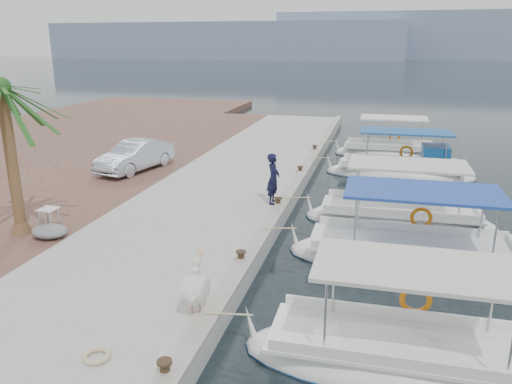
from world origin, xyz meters
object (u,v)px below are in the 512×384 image
at_px(fishing_caique_c, 399,220).
at_px(date_palm, 1,88).
at_px(fishing_caique_d, 402,173).
at_px(fisherman, 273,179).
at_px(parked_car, 135,156).
at_px(pelican, 195,288).
at_px(fishing_caique_e, 388,154).
at_px(fishing_caique_b, 410,258).
at_px(fishing_caique_a, 399,362).

bearing_deg(fishing_caique_c, date_palm, -156.02).
bearing_deg(fishing_caique_d, fisherman, -123.98).
bearing_deg(parked_car, pelican, -44.70).
bearing_deg(date_palm, fishing_caique_e, 55.89).
bearing_deg(pelican, date_palm, 155.61).
relative_size(fishing_caique_b, parked_car, 1.71).
bearing_deg(fisherman, fishing_caique_b, -120.07).
relative_size(fishing_caique_a, date_palm, 1.17).
relative_size(fishing_caique_c, fishing_caique_e, 1.10).
bearing_deg(fishing_caique_b, fisherman, 147.86).
distance_m(fishing_caique_a, fishing_caique_e, 20.01).
height_order(fishing_caique_b, fishing_caique_e, same).
relative_size(fishing_caique_b, date_palm, 1.34).
bearing_deg(fishing_caique_a, fishing_caique_c, 88.77).
distance_m(fishing_caique_a, date_palm, 12.81).
xyz_separation_m(fishing_caique_c, pelican, (-4.55, -8.30, 0.96)).
bearing_deg(fisherman, fishing_caique_a, -150.22).
xyz_separation_m(fishing_caique_c, fishing_caique_e, (-0.30, 11.46, 0.00)).
bearing_deg(fishing_caique_b, parked_car, 152.14).
height_order(fishing_caique_a, date_palm, date_palm).
xyz_separation_m(pelican, parked_car, (-7.27, 11.41, 0.11)).
bearing_deg(date_palm, parked_car, 91.95).
height_order(fishing_caique_b, date_palm, date_palm).
relative_size(pelican, date_palm, 0.27).
distance_m(fishing_caique_c, fishing_caique_e, 11.46).
xyz_separation_m(fishing_caique_c, date_palm, (-11.54, -5.13, 4.84)).
height_order(fishing_caique_a, fishing_caique_b, same).
bearing_deg(fishing_caique_d, date_palm, -134.51).
bearing_deg(fishing_caique_a, date_palm, 163.24).
xyz_separation_m(fishing_caique_a, fishing_caique_b, (0.45, 5.27, -0.00)).
bearing_deg(fisherman, fishing_caique_c, -84.59).
bearing_deg(fishing_caique_a, parked_car, 134.94).
xyz_separation_m(pelican, date_palm, (-6.99, 3.17, 3.88)).
distance_m(fishing_caique_e, date_palm, 20.62).
relative_size(fishing_caique_d, date_palm, 1.31).
distance_m(pelican, parked_car, 13.53).
xyz_separation_m(fishing_caique_b, pelican, (-4.81, -5.02, 0.96)).
distance_m(fishing_caique_d, pelican, 15.98).
bearing_deg(fisherman, fishing_caique_d, -31.91).
relative_size(fishing_caique_d, parked_car, 1.67).
bearing_deg(fishing_caique_c, fisherman, -176.66).
bearing_deg(parked_car, fishing_caique_a, -32.27).
xyz_separation_m(fishing_caique_b, fishing_caique_e, (-0.57, 14.74, 0.00)).
relative_size(fishing_caique_c, date_palm, 1.24).
height_order(fishing_caique_c, fishing_caique_e, same).
xyz_separation_m(fishing_caique_e, date_palm, (-11.24, -16.59, 4.84)).
bearing_deg(fishing_caique_d, fishing_caique_c, -92.41).
bearing_deg(date_palm, fishing_caique_d, 45.49).
bearing_deg(fishing_caique_c, fishing_caique_d, 87.59).
distance_m(fishing_caique_d, fisherman, 8.73).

